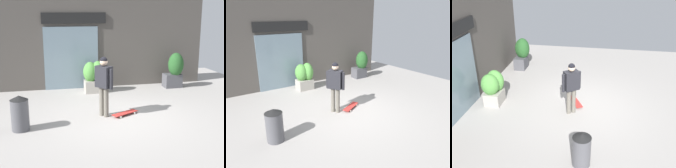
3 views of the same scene
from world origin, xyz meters
TOP-DOWN VIEW (x-y plane):
  - ground_plane at (0.00, 0.00)m, footprint 12.00×12.00m
  - building_facade at (-0.03, 3.51)m, footprint 8.40×0.31m
  - skateboarder at (-0.31, 0.16)m, footprint 0.46×0.51m
  - skateboard at (0.25, 0.09)m, footprint 0.80×0.55m
  - planter_box_left at (-0.14, 2.69)m, footprint 0.70×0.63m
  - planter_box_right at (2.86, 2.68)m, footprint 0.67×0.60m
  - trash_bin at (-2.45, -0.38)m, footprint 0.43×0.43m

SIDE VIEW (x-z plane):
  - ground_plane at x=0.00m, z-range 0.00..0.00m
  - skateboard at x=0.25m, z-range 0.02..0.10m
  - trash_bin at x=-2.45m, z-range 0.00..0.86m
  - planter_box_left at x=-0.14m, z-range 0.04..1.13m
  - planter_box_right at x=2.86m, z-range 0.07..1.36m
  - skateboarder at x=-0.31m, z-range 0.17..1.79m
  - building_facade at x=-0.03m, z-range -0.02..3.85m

